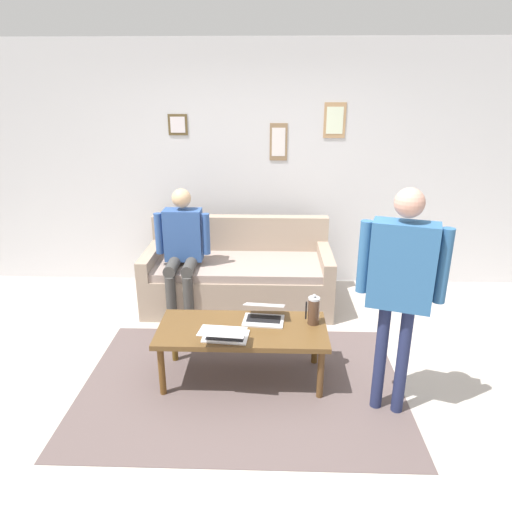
% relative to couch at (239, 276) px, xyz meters
% --- Properties ---
extents(ground_plane, '(7.68, 7.68, 0.00)m').
position_rel_couch_xyz_m(ground_plane, '(-0.26, 1.52, -0.31)').
color(ground_plane, '#B3AAA0').
extents(area_rug, '(2.48, 1.73, 0.01)m').
position_rel_couch_xyz_m(area_rug, '(-0.12, 1.49, -0.30)').
color(area_rug, '#5B4C4A').
rests_on(area_rug, ground_plane).
extents(back_wall, '(7.04, 0.11, 2.70)m').
position_rel_couch_xyz_m(back_wall, '(-0.26, -0.68, 1.05)').
color(back_wall, silver).
rests_on(back_wall, ground_plane).
extents(couch, '(1.93, 0.89, 0.88)m').
position_rel_couch_xyz_m(couch, '(0.00, 0.00, 0.00)').
color(couch, gray).
rests_on(couch, ground_plane).
extents(coffee_table, '(1.31, 0.59, 0.45)m').
position_rel_couch_xyz_m(coffee_table, '(-0.12, 1.39, 0.10)').
color(coffee_table, brown).
rests_on(coffee_table, ground_plane).
extents(laptop_left, '(0.35, 0.31, 0.15)m').
position_rel_couch_xyz_m(laptop_left, '(-0.29, 1.25, 0.19)').
color(laptop_left, silver).
rests_on(laptop_left, coffee_table).
extents(laptop_center, '(0.36, 0.35, 0.13)m').
position_rel_couch_xyz_m(laptop_center, '(-0.00, 1.57, 0.19)').
color(laptop_center, silver).
rests_on(laptop_center, coffee_table).
extents(french_press, '(0.11, 0.09, 0.25)m').
position_rel_couch_xyz_m(french_press, '(-0.68, 1.30, 0.26)').
color(french_press, '#4C3323').
rests_on(french_press, coffee_table).
extents(person_standing, '(0.57, 0.30, 1.63)m').
position_rel_couch_xyz_m(person_standing, '(-1.19, 1.73, 0.74)').
color(person_standing, '#22294D').
rests_on(person_standing, ground_plane).
extents(person_seated, '(0.55, 0.51, 1.28)m').
position_rel_couch_xyz_m(person_seated, '(0.54, 0.23, 0.42)').
color(person_seated, '#3F3D3B').
rests_on(person_seated, ground_plane).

